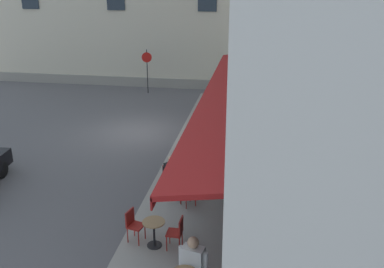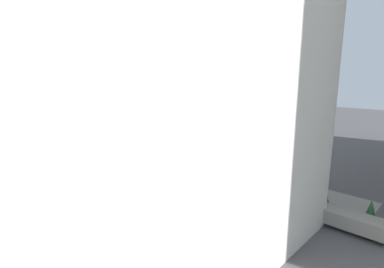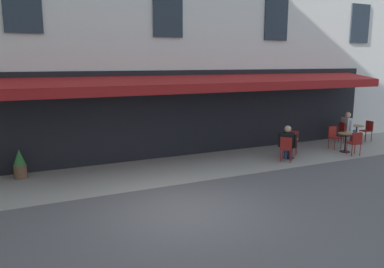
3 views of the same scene
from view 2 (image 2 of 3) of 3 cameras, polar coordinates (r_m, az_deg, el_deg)
name	(u,v)px [view 2 (image 2 of 3)]	position (r m, az deg, el deg)	size (l,w,h in m)	color
ground_plane	(253,159)	(17.68, 11.90, -4.83)	(70.00, 70.00, 0.00)	#565456
sidewalk_cafe_terrace	(174,160)	(17.18, -3.58, -5.07)	(20.50, 3.20, 0.01)	gray
cafe_building_facade	(50,11)	(14.16, -26.29, 20.98)	(20.00, 10.70, 15.00)	silver
back_alley_steps	(349,219)	(11.12, 28.58, -14.60)	(2.40, 1.75, 0.60)	gray
cafe_table_near_entrance	(134,138)	(21.27, -11.30, -0.70)	(0.60, 0.60, 0.75)	black
cafe_chair_red_near_door	(143,136)	(21.47, -9.72, -0.38)	(0.49, 0.49, 0.91)	maroon
cafe_chair_red_back_row	(127,138)	(20.93, -12.75, -0.80)	(0.41, 0.41, 0.91)	maroon
cafe_table_mid_terrace	(155,144)	(19.09, -7.22, -1.95)	(0.60, 0.60, 0.75)	black
cafe_chair_red_corner_left	(165,143)	(18.98, -5.35, -1.81)	(0.56, 0.56, 0.91)	maroon
cafe_chair_red_facing_street	(146,143)	(19.21, -9.08, -1.74)	(0.56, 0.56, 0.91)	maroon
cafe_table_streetside	(107,136)	(22.26, -16.51, -0.42)	(0.60, 0.60, 0.75)	black
cafe_chair_red_corner_right	(109,137)	(21.65, -16.06, -0.57)	(0.48, 0.48, 0.91)	maroon
cafe_chair_red_kerbside	(103,134)	(22.81, -17.21, -0.04)	(0.42, 0.42, 0.91)	maroon
seated_patron_in_white	(108,134)	(21.82, -16.25, -0.02)	(0.64, 0.69, 1.36)	navy
seated_companion_in_black	(162,141)	(18.97, -6.00, -1.37)	(0.63, 0.62, 1.29)	navy
potted_plant_by_steps	(295,193)	(11.94, 19.74, -10.95)	(0.47, 0.47, 0.87)	#4C4C51
potted_plant_under_sign	(325,203)	(11.42, 24.82, -12.28)	(0.32, 0.32, 0.98)	#2D2D33
potted_plant_entrance_left	(266,187)	(12.26, 14.41, -10.08)	(0.38, 0.38, 0.91)	brown
potted_plant_mid_terrace	(370,214)	(11.27, 31.75, -13.31)	(0.38, 0.38, 0.97)	#2D2D33
parked_car_black	(214,126)	(24.73, 4.46, 1.68)	(4.39, 2.02, 1.33)	black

